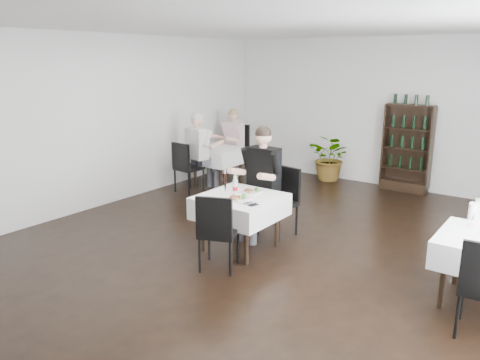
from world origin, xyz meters
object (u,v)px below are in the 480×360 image
object	(u,v)px
wine_shelf	(407,149)
main_table	(240,206)
diner_main	(260,174)
potted_tree	(331,158)

from	to	relation	value
wine_shelf	main_table	distance (m)	4.41
main_table	diner_main	bearing A→B (deg)	96.29
main_table	potted_tree	distance (m)	4.25
wine_shelf	main_table	size ratio (longest dim) A/B	1.70
wine_shelf	potted_tree	size ratio (longest dim) A/B	1.73
wine_shelf	main_table	xyz separation A→B (m)	(-0.90, -4.31, -0.23)
potted_tree	diner_main	size ratio (longest dim) A/B	0.61
diner_main	wine_shelf	bearing A→B (deg)	75.61
wine_shelf	potted_tree	bearing A→B (deg)	-175.78
wine_shelf	diner_main	distance (m)	3.87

